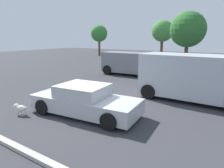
# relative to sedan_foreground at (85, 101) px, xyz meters

# --- Properties ---
(ground_plane) EXTENTS (80.00, 80.00, 0.00)m
(ground_plane) POSITION_rel_sedan_foreground_xyz_m (-0.05, 0.24, -0.58)
(ground_plane) COLOR #38383D
(sedan_foreground) EXTENTS (4.66, 2.23, 1.25)m
(sedan_foreground) POSITION_rel_sedan_foreground_xyz_m (0.00, 0.00, 0.00)
(sedan_foreground) COLOR #B7BABF
(sedan_foreground) RESTS_ON ground_plane
(dog) EXTENTS (0.62, 0.34, 0.46)m
(dog) POSITION_rel_sedan_foreground_xyz_m (-2.17, -1.51, -0.28)
(dog) COLOR white
(dog) RESTS_ON ground_plane
(van_white) EXTENTS (5.09, 2.23, 2.29)m
(van_white) POSITION_rel_sedan_foreground_xyz_m (3.28, 4.39, 0.66)
(van_white) COLOR #B2B7C1
(van_white) RESTS_ON ground_plane
(suv_dark) EXTENTS (4.63, 2.31, 1.88)m
(suv_dark) POSITION_rel_sedan_foreground_xyz_m (-2.79, 9.04, 0.46)
(suv_dark) COLOR gray
(suv_dark) RESTS_ON ground_plane
(pedestrian) EXTENTS (0.44, 0.46, 1.59)m
(pedestrian) POSITION_rel_sedan_foreground_xyz_m (0.85, 6.51, 0.36)
(pedestrian) COLOR black
(pedestrian) RESTS_ON ground_plane
(parking_curb) EXTENTS (6.88, 0.20, 0.12)m
(parking_curb) POSITION_rel_sedan_foreground_xyz_m (-0.05, -3.13, -0.52)
(parking_curb) COLOR #B7B2A8
(parking_curb) RESTS_ON ground_plane
(tree_back_left) EXTENTS (3.23, 3.23, 5.68)m
(tree_back_left) POSITION_rel_sedan_foreground_xyz_m (-5.46, 24.22, 3.45)
(tree_back_left) COLOR brown
(tree_back_left) RESTS_ON ground_plane
(tree_back_center) EXTENTS (4.15, 4.15, 6.11)m
(tree_back_center) POSITION_rel_sedan_foreground_xyz_m (-0.64, 19.27, 3.44)
(tree_back_center) COLOR brown
(tree_back_center) RESTS_ON ground_plane
(tree_back_right) EXTENTS (2.82, 2.82, 5.20)m
(tree_back_right) POSITION_rel_sedan_foreground_xyz_m (-15.85, 22.26, 3.17)
(tree_back_right) COLOR brown
(tree_back_right) RESTS_ON ground_plane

